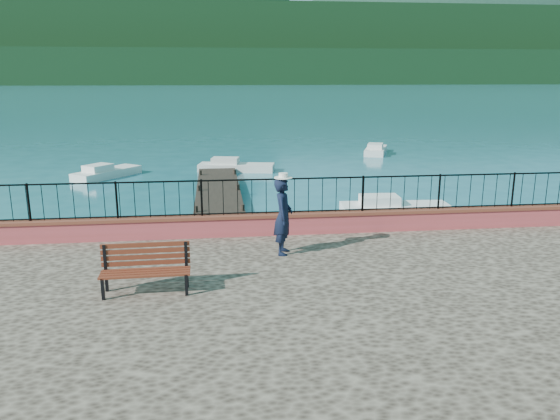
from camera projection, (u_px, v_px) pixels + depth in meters
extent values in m
plane|color=#19596B|center=(319.00, 335.00, 11.78)|extent=(2000.00, 2000.00, 0.00)
cube|color=#C0454D|center=(294.00, 223.00, 14.98)|extent=(28.00, 0.46, 0.58)
cube|color=black|center=(294.00, 196.00, 14.80)|extent=(27.00, 0.05, 0.95)
cube|color=#2D231C|center=(219.00, 203.00, 23.07)|extent=(2.00, 16.00, 0.30)
cube|color=black|center=(216.00, 67.00, 298.53)|extent=(900.00, 60.00, 18.00)
cube|color=black|center=(215.00, 48.00, 353.16)|extent=(900.00, 120.00, 44.00)
ellipsoid|color=#142D23|center=(423.00, 79.00, 576.76)|extent=(448.00, 384.00, 180.00)
cube|color=black|center=(146.00, 283.00, 10.88)|extent=(1.77, 0.57, 0.44)
cube|color=brown|center=(146.00, 255.00, 11.02)|extent=(1.76, 0.12, 0.54)
imported|color=black|center=(283.00, 216.00, 13.13)|extent=(0.59, 0.77, 1.88)
cylinder|color=white|center=(283.00, 176.00, 12.89)|extent=(0.44, 0.44, 0.12)
cube|color=white|center=(395.00, 205.00, 21.77)|extent=(4.35, 1.56, 0.80)
cube|color=silver|center=(107.00, 170.00, 29.64)|extent=(3.42, 3.93, 0.80)
cube|color=silver|center=(236.00, 164.00, 31.51)|extent=(4.49, 2.16, 0.80)
cube|color=silver|center=(376.00, 148.00, 38.45)|extent=(2.59, 4.01, 0.80)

